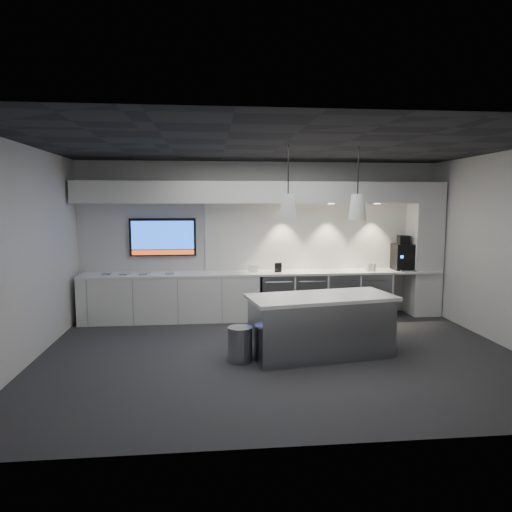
{
  "coord_description": "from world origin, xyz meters",
  "views": [
    {
      "loc": [
        -1.0,
        -6.37,
        2.21
      ],
      "look_at": [
        -0.25,
        1.1,
        1.33
      ],
      "focal_mm": 32.0,
      "sensor_mm": 36.0,
      "label": 1
    }
  ],
  "objects": [
    {
      "name": "pendant_left",
      "position": [
        0.08,
        -0.06,
        2.15
      ],
      "size": [
        0.26,
        0.26,
        1.07
      ],
      "color": "white",
      "rests_on": "ceiling"
    },
    {
      "name": "fridge_unit_a",
      "position": [
        0.25,
        2.17,
        0.42
      ],
      "size": [
        0.6,
        0.61,
        0.85
      ],
      "primitive_type": "cube",
      "color": "gray",
      "rests_on": "floor"
    },
    {
      "name": "floor",
      "position": [
        0.0,
        0.0,
        0.0
      ],
      "size": [
        7.0,
        7.0,
        0.0
      ],
      "primitive_type": "plane",
      "color": "#2C2C2E",
      "rests_on": "ground"
    },
    {
      "name": "wall_right",
      "position": [
        3.5,
        0.0,
        1.5
      ],
      "size": [
        0.0,
        7.0,
        7.0
      ],
      "primitive_type": "plane",
      "rotation": [
        1.57,
        0.0,
        -1.57
      ],
      "color": "silver",
      "rests_on": "floor"
    },
    {
      "name": "tray_d",
      "position": [
        -1.76,
        2.1,
        0.91
      ],
      "size": [
        0.17,
        0.17,
        0.02
      ],
      "primitive_type": "cube",
      "rotation": [
        0.0,
        0.0,
        0.04
      ],
      "color": "gray",
      "rests_on": "back_counter"
    },
    {
      "name": "tray_c",
      "position": [
        -2.21,
        2.08,
        0.91
      ],
      "size": [
        0.2,
        0.2,
        0.02
      ],
      "primitive_type": "cube",
      "rotation": [
        0.0,
        0.0,
        -0.3
      ],
      "color": "gray",
      "rests_on": "back_counter"
    },
    {
      "name": "wall_left",
      "position": [
        -3.5,
        0.0,
        1.5
      ],
      "size": [
        0.0,
        7.0,
        7.0
      ],
      "primitive_type": "plane",
      "rotation": [
        1.57,
        0.0,
        1.57
      ],
      "color": "silver",
      "rests_on": "floor"
    },
    {
      "name": "ceiling",
      "position": [
        0.0,
        0.0,
        3.0
      ],
      "size": [
        7.0,
        7.0,
        0.0
      ],
      "primitive_type": "plane",
      "rotation": [
        3.14,
        0.0,
        0.0
      ],
      "color": "black",
      "rests_on": "wall_back"
    },
    {
      "name": "back_counter",
      "position": [
        0.0,
        2.17,
        0.88
      ],
      "size": [
        6.8,
        0.65,
        0.04
      ],
      "primitive_type": "cube",
      "color": "white",
      "rests_on": "left_base_cabinets"
    },
    {
      "name": "fridge_unit_b",
      "position": [
        0.88,
        2.17,
        0.42
      ],
      "size": [
        0.6,
        0.61,
        0.85
      ],
      "primitive_type": "cube",
      "color": "gray",
      "rests_on": "floor"
    },
    {
      "name": "pendant_right",
      "position": [
        1.08,
        -0.06,
        2.15
      ],
      "size": [
        0.26,
        0.26,
        1.07
      ],
      "color": "white",
      "rests_on": "ceiling"
    },
    {
      "name": "backsplash",
      "position": [
        1.2,
        2.48,
        1.55
      ],
      "size": [
        4.6,
        0.03,
        1.3
      ],
      "primitive_type": "cube",
      "color": "white",
      "rests_on": "wall_back"
    },
    {
      "name": "soffit",
      "position": [
        0.0,
        2.2,
        2.4
      ],
      "size": [
        6.9,
        0.6,
        0.4
      ],
      "primitive_type": "cube",
      "color": "white",
      "rests_on": "wall_back"
    },
    {
      "name": "sign_black",
      "position": [
        0.28,
        2.12,
        0.99
      ],
      "size": [
        0.14,
        0.05,
        0.18
      ],
      "primitive_type": "cube",
      "rotation": [
        0.0,
        0.0,
        0.24
      ],
      "color": "black",
      "rests_on": "back_counter"
    },
    {
      "name": "sign_white",
      "position": [
        -0.2,
        2.14,
        0.97
      ],
      "size": [
        0.18,
        0.05,
        0.14
      ],
      "primitive_type": "cube",
      "rotation": [
        0.0,
        0.0,
        -0.15
      ],
      "color": "white",
      "rests_on": "back_counter"
    },
    {
      "name": "cup_cluster",
      "position": [
        2.09,
        2.13,
        0.98
      ],
      "size": [
        0.18,
        0.18,
        0.15
      ],
      "primitive_type": null,
      "color": "white",
      "rests_on": "back_counter"
    },
    {
      "name": "fridge_unit_c",
      "position": [
        1.51,
        2.17,
        0.42
      ],
      "size": [
        0.6,
        0.61,
        0.85
      ],
      "primitive_type": "cube",
      "color": "gray",
      "rests_on": "floor"
    },
    {
      "name": "wall_tv",
      "position": [
        -1.9,
        2.45,
        1.56
      ],
      "size": [
        1.25,
        0.07,
        0.72
      ],
      "color": "black",
      "rests_on": "wall_back"
    },
    {
      "name": "bin",
      "position": [
        -0.6,
        -0.19,
        0.24
      ],
      "size": [
        0.46,
        0.46,
        0.49
      ],
      "primitive_type": "cylinder",
      "rotation": [
        0.0,
        0.0,
        -0.41
      ],
      "color": "gray",
      "rests_on": "floor"
    },
    {
      "name": "tray_b",
      "position": [
        -2.57,
        2.1,
        0.91
      ],
      "size": [
        0.2,
        0.2,
        0.02
      ],
      "primitive_type": "cube",
      "rotation": [
        0.0,
        0.0,
        -0.29
      ],
      "color": "gray",
      "rests_on": "back_counter"
    },
    {
      "name": "column",
      "position": [
        3.2,
        2.2,
        1.3
      ],
      "size": [
        0.55,
        0.55,
        2.6
      ],
      "primitive_type": "cube",
      "color": "white",
      "rests_on": "floor"
    },
    {
      "name": "left_base_cabinets",
      "position": [
        -1.75,
        2.17,
        0.43
      ],
      "size": [
        3.3,
        0.63,
        0.86
      ],
      "primitive_type": "cube",
      "color": "white",
      "rests_on": "floor"
    },
    {
      "name": "fridge_unit_d",
      "position": [
        2.14,
        2.17,
        0.42
      ],
      "size": [
        0.6,
        0.61,
        0.85
      ],
      "primitive_type": "cube",
      "color": "gray",
      "rests_on": "floor"
    },
    {
      "name": "tray_a",
      "position": [
        -2.9,
        2.14,
        0.91
      ],
      "size": [
        0.16,
        0.16,
        0.02
      ],
      "primitive_type": "cube",
      "rotation": [
        0.0,
        0.0,
        -0.02
      ],
      "color": "gray",
      "rests_on": "back_counter"
    },
    {
      "name": "island",
      "position": [
        0.58,
        -0.06,
        0.45
      ],
      "size": [
        2.21,
        1.24,
        0.88
      ],
      "rotation": [
        0.0,
        0.0,
        0.17
      ],
      "color": "gray",
      "rests_on": "floor"
    },
    {
      "name": "wall_front",
      "position": [
        0.0,
        -2.5,
        1.5
      ],
      "size": [
        7.0,
        0.0,
        7.0
      ],
      "primitive_type": "plane",
      "rotation": [
        -1.57,
        0.0,
        0.0
      ],
      "color": "silver",
      "rests_on": "floor"
    },
    {
      "name": "coffee_machine",
      "position": [
        2.77,
        2.2,
        1.18
      ],
      "size": [
        0.39,
        0.55,
        0.68
      ],
      "rotation": [
        0.0,
        0.0,
        -0.06
      ],
      "color": "black",
      "rests_on": "back_counter"
    },
    {
      "name": "wall_back",
      "position": [
        0.0,
        2.5,
        1.5
      ],
      "size": [
        7.0,
        0.0,
        7.0
      ],
      "primitive_type": "plane",
      "rotation": [
        1.57,
        0.0,
        0.0
      ],
      "color": "silver",
      "rests_on": "floor"
    }
  ]
}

